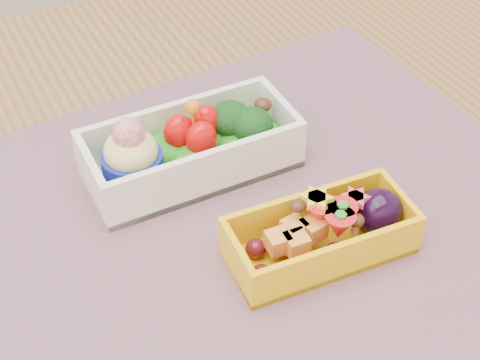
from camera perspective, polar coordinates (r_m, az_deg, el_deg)
name	(u,v)px	position (r m, az deg, el deg)	size (l,w,h in m)	color
table	(221,270)	(0.70, -1.55, -7.31)	(1.20, 0.80, 0.75)	brown
placemat	(235,219)	(0.60, -0.42, -3.20)	(0.55, 0.42, 0.00)	#875D72
bento_white	(190,149)	(0.63, -4.05, 2.55)	(0.19, 0.09, 0.08)	white
bento_yellow	(325,233)	(0.56, 6.84, -4.25)	(0.15, 0.08, 0.05)	yellow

